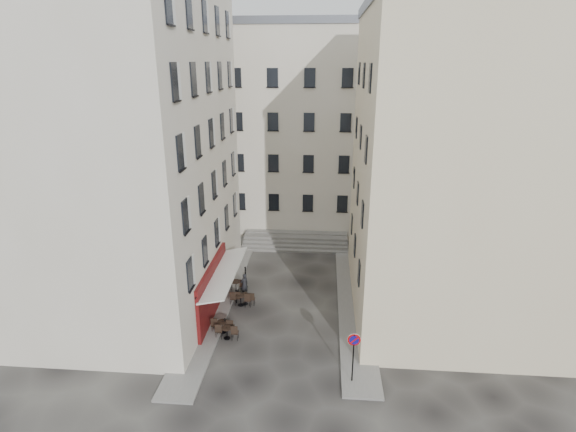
# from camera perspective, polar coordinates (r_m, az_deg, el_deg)

# --- Properties ---
(ground) EXTENTS (90.00, 90.00, 0.00)m
(ground) POSITION_cam_1_polar(r_m,az_deg,el_deg) (28.19, -0.85, -13.76)
(ground) COLOR black
(ground) RESTS_ON ground
(sidewalk_left) EXTENTS (2.00, 22.00, 0.12)m
(sidewalk_left) POSITION_cam_1_polar(r_m,az_deg,el_deg) (32.22, -8.24, -9.32)
(sidewalk_left) COLOR slate
(sidewalk_left) RESTS_ON ground
(sidewalk_right) EXTENTS (2.00, 18.00, 0.12)m
(sidewalk_right) POSITION_cam_1_polar(r_m,az_deg,el_deg) (30.69, 8.25, -10.87)
(sidewalk_right) COLOR slate
(sidewalk_right) RESTS_ON ground
(building_left) EXTENTS (12.20, 16.20, 20.60)m
(building_left) POSITION_cam_1_polar(r_m,az_deg,el_deg) (29.91, -21.03, 8.26)
(building_left) COLOR beige
(building_left) RESTS_ON ground
(building_right) EXTENTS (12.20, 14.20, 18.60)m
(building_right) POSITION_cam_1_polar(r_m,az_deg,el_deg) (28.88, 21.11, 5.86)
(building_right) COLOR beige
(building_right) RESTS_ON ground
(building_back) EXTENTS (18.20, 10.20, 18.60)m
(building_back) POSITION_cam_1_polar(r_m,az_deg,el_deg) (43.10, 0.22, 11.14)
(building_back) COLOR beige
(building_back) RESTS_ON ground
(cafe_storefront) EXTENTS (1.74, 7.30, 3.50)m
(cafe_storefront) POSITION_cam_1_polar(r_m,az_deg,el_deg) (28.77, -9.36, -8.97)
(cafe_storefront) COLOR #460A0E
(cafe_storefront) RESTS_ON ground
(stone_steps) EXTENTS (9.00, 3.15, 0.80)m
(stone_steps) POSITION_cam_1_polar(r_m,az_deg,el_deg) (39.15, 0.93, -3.24)
(stone_steps) COLOR #5E5B59
(stone_steps) RESTS_ON ground
(bollard_near) EXTENTS (0.12, 0.12, 0.98)m
(bollard_near) POSITION_cam_1_polar(r_m,az_deg,el_deg) (27.54, -8.00, -13.54)
(bollard_near) COLOR black
(bollard_near) RESTS_ON ground
(bollard_mid) EXTENTS (0.12, 0.12, 0.98)m
(bollard_mid) POSITION_cam_1_polar(r_m,az_deg,el_deg) (30.47, -6.58, -10.02)
(bollard_mid) COLOR black
(bollard_mid) RESTS_ON ground
(bollard_far) EXTENTS (0.12, 0.12, 0.98)m
(bollard_far) POSITION_cam_1_polar(r_m,az_deg,el_deg) (33.51, -5.43, -7.13)
(bollard_far) COLOR black
(bollard_far) RESTS_ON ground
(no_parking_sign) EXTENTS (0.65, 0.10, 2.83)m
(no_parking_sign) POSITION_cam_1_polar(r_m,az_deg,el_deg) (23.06, 8.33, -16.33)
(no_parking_sign) COLOR black
(no_parking_sign) RESTS_ON ground
(bistro_table_a) EXTENTS (1.35, 0.64, 0.95)m
(bistro_table_a) POSITION_cam_1_polar(r_m,az_deg,el_deg) (27.02, -7.75, -14.33)
(bistro_table_a) COLOR black
(bistro_table_a) RESTS_ON ground
(bistro_table_b) EXTENTS (1.37, 0.64, 0.96)m
(bistro_table_b) POSITION_cam_1_polar(r_m,az_deg,el_deg) (27.57, -8.27, -13.59)
(bistro_table_b) COLOR black
(bistro_table_b) RESTS_ON ground
(bistro_table_c) EXTENTS (1.40, 0.65, 0.98)m
(bistro_table_c) POSITION_cam_1_polar(r_m,az_deg,el_deg) (30.11, -6.02, -10.43)
(bistro_table_c) COLOR black
(bistro_table_c) RESTS_ON ground
(bistro_table_d) EXTENTS (1.31, 0.61, 0.92)m
(bistro_table_d) POSITION_cam_1_polar(r_m,az_deg,el_deg) (30.24, -5.46, -10.34)
(bistro_table_d) COLOR black
(bistro_table_d) RESTS_ON ground
(bistro_table_e) EXTENTS (1.42, 0.67, 1.00)m
(bistro_table_e) POSITION_cam_1_polar(r_m,az_deg,el_deg) (31.86, -6.61, -8.67)
(bistro_table_e) COLOR black
(bistro_table_e) RESTS_ON ground
(pedestrian) EXTENTS (0.67, 0.67, 1.57)m
(pedestrian) POSITION_cam_1_polar(r_m,az_deg,el_deg) (31.27, -5.56, -8.63)
(pedestrian) COLOR black
(pedestrian) RESTS_ON ground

